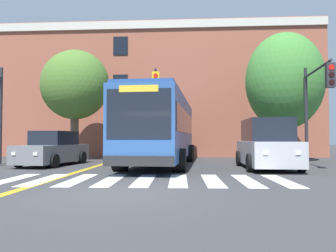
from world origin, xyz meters
The scene contains 12 objects.
ground_plane centered at (0.00, 0.00, 0.00)m, with size 120.00×120.00×0.00m, color #38383A.
crosswalk centered at (0.43, 2.74, 0.00)m, with size 9.69×3.60×0.01m.
lane_line_yellow_inner centered at (-2.78, 16.74, 0.00)m, with size 0.12×36.00×0.01m, color gold.
lane_line_yellow_outer centered at (-2.62, 16.74, 0.00)m, with size 0.12×36.00×0.01m, color gold.
city_bus centered at (0.48, 8.93, 1.93)m, with size 3.52×11.41×3.56m.
car_grey_near_lane centered at (-5.07, 8.33, 0.80)m, with size 2.51×4.88×1.76m.
car_silver_far_lane centered at (5.46, 7.08, 1.07)m, with size 2.31×4.93×2.27m.
traffic_light_near_corner centered at (7.82, 7.46, 3.38)m, with size 0.53×3.85×5.03m.
traffic_light_overhead centered at (0.17, 8.95, 3.42)m, with size 0.55×3.22×5.16m.
street_tree_curbside_large centered at (7.62, 11.75, 4.78)m, with size 4.86×5.07×7.70m.
street_tree_curbside_small centered at (-5.36, 12.25, 4.78)m, with size 5.17×4.72×7.02m.
building_facade centered at (-3.22, 19.08, 5.16)m, with size 30.37×6.35×10.30m.
Camera 1 is at (1.92, -8.14, 1.41)m, focal length 35.00 mm.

